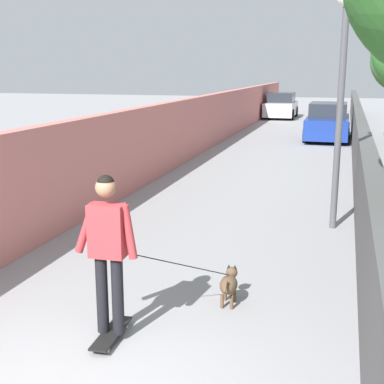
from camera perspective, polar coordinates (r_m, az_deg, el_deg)
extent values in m
plane|color=gray|center=(17.69, 8.69, 3.58)|extent=(80.00, 80.00, 0.00)
cube|color=#CC726B|center=(16.20, -1.72, 6.39)|extent=(48.00, 0.30, 1.98)
cube|color=#4C4C4C|center=(15.46, 17.77, 4.50)|extent=(48.00, 0.30, 1.48)
cylinder|color=#4C4C51|center=(9.88, 15.69, 7.34)|extent=(0.12, 0.12, 3.97)
cube|color=black|center=(6.07, -8.75, -14.88)|extent=(0.81, 0.24, 0.02)
cylinder|color=beige|center=(6.34, -8.37, -13.99)|extent=(0.06, 0.03, 0.06)
cylinder|color=beige|center=(6.29, -7.15, -14.16)|extent=(0.06, 0.03, 0.06)
cylinder|color=beige|center=(5.89, -10.45, -16.35)|extent=(0.06, 0.03, 0.06)
cylinder|color=beige|center=(5.84, -9.14, -16.57)|extent=(0.06, 0.03, 0.06)
cylinder|color=black|center=(5.90, -9.73, -10.86)|extent=(0.14, 0.14, 0.88)
cylinder|color=black|center=(5.84, -8.07, -11.07)|extent=(0.14, 0.14, 0.88)
cube|color=#B23338|center=(5.61, -9.17, -4.16)|extent=(0.24, 0.39, 0.57)
cylinder|color=#B23338|center=(5.70, -11.41, -3.82)|extent=(0.10, 0.29, 0.58)
cylinder|color=#B23338|center=(5.53, -6.86, -4.35)|extent=(0.10, 0.18, 0.59)
sphere|color=#9E7051|center=(5.49, -9.35, 0.50)|extent=(0.22, 0.22, 0.22)
sphere|color=black|center=(5.48, -9.36, 0.89)|extent=(0.19, 0.19, 0.19)
ellipsoid|color=brown|center=(6.72, 4.00, -10.02)|extent=(0.38, 0.24, 0.22)
sphere|color=brown|center=(6.91, 4.34, -8.70)|extent=(0.15, 0.15, 0.15)
cone|color=black|center=(6.89, 4.02, -8.06)|extent=(0.05, 0.05, 0.06)
cone|color=black|center=(6.88, 4.69, -8.11)|extent=(0.05, 0.05, 0.06)
cylinder|color=brown|center=(6.90, 3.64, -10.96)|extent=(0.04, 0.04, 0.18)
cylinder|color=brown|center=(6.89, 4.64, -11.04)|extent=(0.04, 0.04, 0.18)
cylinder|color=brown|center=(6.69, 3.29, -11.76)|extent=(0.04, 0.04, 0.18)
cylinder|color=brown|center=(6.68, 4.32, -11.85)|extent=(0.04, 0.04, 0.18)
cylinder|color=brown|center=(6.47, 3.67, -10.16)|extent=(0.14, 0.04, 0.13)
cylinder|color=black|center=(6.13, -2.03, -7.71)|extent=(1.22, 1.07, 0.66)
cube|color=navy|center=(23.01, 14.49, 6.92)|extent=(4.10, 1.70, 0.80)
cube|color=#262B33|center=(22.95, 14.59, 8.61)|extent=(2.13, 1.50, 0.60)
cylinder|color=black|center=(24.33, 12.70, 6.77)|extent=(0.64, 0.22, 0.64)
cylinder|color=black|center=(24.29, 16.44, 6.54)|extent=(0.64, 0.22, 0.64)
cylinder|color=black|center=(21.81, 12.25, 6.08)|extent=(0.64, 0.22, 0.64)
cylinder|color=black|center=(21.76, 16.42, 5.83)|extent=(0.64, 0.22, 0.64)
cube|color=silver|center=(32.82, 9.63, 8.91)|extent=(3.92, 1.70, 0.80)
cube|color=#262B33|center=(32.78, 9.68, 10.10)|extent=(2.04, 1.50, 0.60)
cylinder|color=black|center=(34.14, 8.53, 8.71)|extent=(0.64, 0.22, 0.64)
cylinder|color=black|center=(33.96, 11.20, 8.58)|extent=(0.64, 0.22, 0.64)
cylinder|color=black|center=(31.74, 7.92, 8.40)|extent=(0.64, 0.22, 0.64)
cylinder|color=black|center=(31.55, 10.79, 8.26)|extent=(0.64, 0.22, 0.64)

